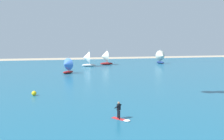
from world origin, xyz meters
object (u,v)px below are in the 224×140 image
at_px(sailboat_near_shore, 87,59).
at_px(kitesurfer, 120,113).
at_px(sailboat_mid_right, 161,57).
at_px(sailboat_leading, 67,66).
at_px(marker_buoy, 34,93).
at_px(sailboat_mid_left, 105,58).

bearing_deg(sailboat_near_shore, kitesurfer, -95.41).
height_order(sailboat_mid_right, sailboat_leading, sailboat_mid_right).
relative_size(kitesurfer, sailboat_leading, 0.46).
distance_m(kitesurfer, sailboat_leading, 35.78).
relative_size(sailboat_leading, marker_buoy, 6.27).
height_order(sailboat_near_shore, sailboat_mid_right, sailboat_mid_right).
distance_m(sailboat_mid_left, sailboat_mid_right, 20.19).
bearing_deg(sailboat_mid_right, sailboat_mid_left, 178.90).
bearing_deg(sailboat_near_shore, sailboat_mid_left, 31.07).
height_order(kitesurfer, sailboat_leading, sailboat_leading).
distance_m(sailboat_leading, marker_buoy, 23.68).
relative_size(sailboat_mid_left, marker_buoy, 7.93).
xyz_separation_m(kitesurfer, sailboat_mid_right, (31.62, 55.20, 1.76)).
bearing_deg(marker_buoy, sailboat_near_shore, 71.00).
distance_m(sailboat_near_shore, sailboat_mid_right, 26.96).
bearing_deg(sailboat_mid_left, sailboat_leading, -124.72).
height_order(kitesurfer, sailboat_mid_left, sailboat_mid_left).
bearing_deg(sailboat_mid_left, marker_buoy, -114.97).
bearing_deg(kitesurfer, sailboat_near_shore, 84.59).
bearing_deg(sailboat_near_shore, sailboat_mid_right, 7.58).
distance_m(sailboat_near_shore, sailboat_mid_left, 7.64).
xyz_separation_m(kitesurfer, sailboat_mid_left, (11.44, 55.58, 1.76)).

